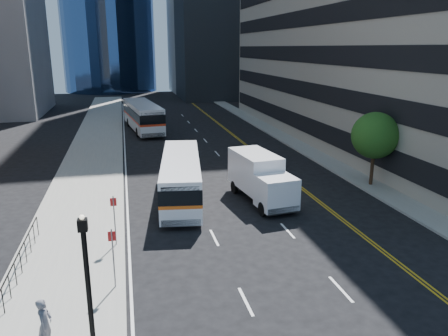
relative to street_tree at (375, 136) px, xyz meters
The scene contains 10 objects.
ground 12.58m from the street_tree, 138.37° to the right, with size 160.00×160.00×0.00m, color black.
sidewalk_west 26.11m from the street_tree, 138.92° to the left, with size 5.00×90.00×0.15m, color gray.
sidewalk_east 17.37m from the street_tree, 90.00° to the left, with size 2.00×90.00×0.15m, color gray.
parking_garage 23.65m from the street_tree, 43.15° to the left, with size 30.00×50.00×25.00m, color #9E9384.
street_tree is the anchor object (origin of this frame).
lamp_post 22.82m from the street_tree, 142.13° to the right, with size 0.28×0.28×4.56m.
bus_front 13.52m from the street_tree, behind, with size 3.74×10.85×2.74m.
bus_rear 29.29m from the street_tree, 119.86° to the left, with size 4.21×12.66×3.20m.
box_truck 8.85m from the street_tree, behind, with size 2.91×6.42×2.96m.
pedestrian 23.76m from the street_tree, 145.60° to the right, with size 0.64×0.42×1.74m, color slate.
Camera 1 is at (-7.63, -18.27, 9.46)m, focal length 35.00 mm.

